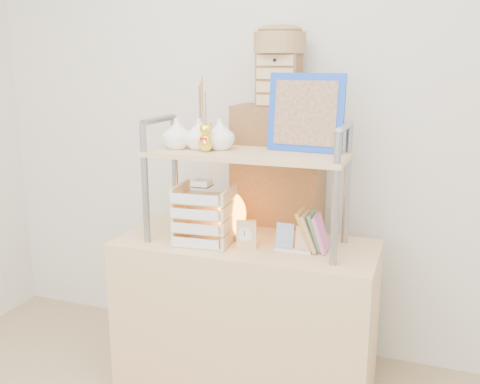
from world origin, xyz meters
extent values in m
cube|color=silver|center=(0.00, 1.70, 1.30)|extent=(3.40, 0.02, 2.60)
cube|color=tan|center=(0.00, 1.20, 0.38)|extent=(1.20, 0.50, 0.75)
cube|color=brown|center=(0.05, 1.57, 0.68)|extent=(0.45, 0.24, 1.35)
cylinder|color=gray|center=(-0.43, 1.05, 1.02)|extent=(0.03, 0.03, 0.55)
cylinder|color=gray|center=(-0.43, 1.35, 1.02)|extent=(0.03, 0.03, 0.55)
cylinder|color=gray|center=(-0.43, 1.20, 1.30)|extent=(0.03, 0.30, 0.03)
cylinder|color=gray|center=(0.43, 1.05, 1.02)|extent=(0.03, 0.03, 0.55)
cylinder|color=gray|center=(0.43, 1.35, 1.02)|extent=(0.03, 0.03, 0.55)
cylinder|color=gray|center=(0.43, 1.20, 1.30)|extent=(0.03, 0.30, 0.03)
cube|color=tan|center=(0.00, 1.20, 1.16)|extent=(0.90, 0.34, 0.02)
imported|color=white|center=(-0.33, 1.18, 1.24)|extent=(0.13, 0.13, 0.14)
imported|color=white|center=(-0.23, 1.20, 1.24)|extent=(0.13, 0.13, 0.14)
imported|color=white|center=(-0.13, 1.22, 1.24)|extent=(0.13, 0.13, 0.14)
cylinder|color=#223A95|center=(-0.26, 1.32, 1.22)|extent=(0.07, 0.07, 0.10)
cube|color=blue|center=(0.24, 1.30, 1.34)|extent=(0.35, 0.08, 0.34)
cube|color=brown|center=(0.24, 1.29, 1.34)|extent=(0.28, 0.06, 0.28)
cube|color=#DD61AD|center=(0.35, 1.20, 0.83)|extent=(0.07, 0.12, 0.17)
cube|color=#4B9754|center=(0.33, 1.22, 0.83)|extent=(0.07, 0.12, 0.17)
cube|color=tan|center=(0.30, 1.20, 0.83)|extent=(0.08, 0.13, 0.16)
cube|color=gold|center=(0.28, 1.22, 0.83)|extent=(0.08, 0.14, 0.16)
cube|color=#D6B980|center=(-0.18, 1.14, 0.76)|extent=(0.26, 0.24, 0.01)
cube|color=white|center=(-0.18, 1.03, 0.78)|extent=(0.22, 0.03, 0.04)
cube|color=#D6B980|center=(-0.18, 1.14, 0.82)|extent=(0.26, 0.24, 0.01)
cube|color=white|center=(-0.18, 1.03, 0.84)|extent=(0.22, 0.03, 0.04)
cube|color=#D6B980|center=(-0.18, 1.14, 0.89)|extent=(0.26, 0.24, 0.01)
cube|color=white|center=(-0.18, 1.03, 0.91)|extent=(0.22, 0.03, 0.04)
cube|color=#D6B980|center=(-0.18, 1.14, 0.96)|extent=(0.26, 0.24, 0.01)
cube|color=white|center=(-0.18, 1.03, 0.98)|extent=(0.22, 0.03, 0.04)
cube|color=beige|center=(-0.18, 1.12, 1.03)|extent=(0.07, 0.07, 0.03)
cylinder|color=brown|center=(-0.08, 1.24, 0.76)|extent=(0.12, 0.12, 0.03)
ellipsoid|color=orange|center=(-0.08, 1.24, 0.87)|extent=(0.14, 0.13, 0.19)
cube|color=tan|center=(0.03, 1.13, 0.81)|extent=(0.10, 0.06, 0.13)
cylinder|color=white|center=(0.03, 1.11, 0.82)|extent=(0.06, 0.02, 0.06)
cube|color=white|center=(0.24, 1.16, 0.75)|extent=(0.17, 0.05, 0.01)
cube|color=navy|center=(0.19, 1.16, 0.81)|extent=(0.08, 0.02, 0.11)
cube|color=tan|center=(0.28, 1.17, 0.81)|extent=(0.08, 0.02, 0.10)
cube|color=brown|center=(0.05, 1.55, 1.48)|extent=(0.20, 0.15, 0.25)
cube|color=tan|center=(0.05, 1.47, 1.38)|extent=(0.18, 0.01, 0.05)
cube|color=tan|center=(0.05, 1.47, 1.44)|extent=(0.18, 0.01, 0.05)
cube|color=tan|center=(0.05, 1.47, 1.51)|extent=(0.18, 0.01, 0.05)
cube|color=tan|center=(0.05, 1.47, 1.57)|extent=(0.18, 0.01, 0.05)
cylinder|color=olive|center=(0.05, 1.55, 1.65)|extent=(0.25, 0.25, 0.10)
camera|label=1|loc=(0.76, -1.02, 1.56)|focal=40.00mm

